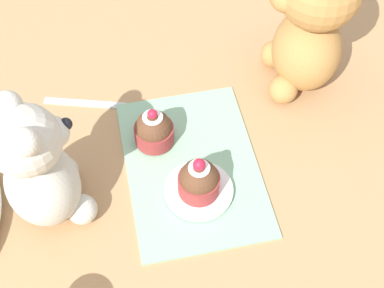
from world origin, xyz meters
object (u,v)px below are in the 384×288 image
at_px(saucer_plate, 202,190).
at_px(cupcake_near_tan_bear, 202,179).
at_px(teddy_bear_tan, 311,21).
at_px(teaspoon, 85,103).
at_px(teddy_bear_cream, 39,169).
at_px(cupcake_near_cream_bear, 154,130).

distance_m(saucer_plate, cupcake_near_tan_bear, 0.03).
xyz_separation_m(teddy_bear_tan, teaspoon, (0.02, 0.34, -0.12)).
height_order(teddy_bear_cream, teaspoon, teddy_bear_cream).
xyz_separation_m(teddy_bear_tan, cupcake_near_cream_bear, (-0.08, 0.25, -0.09)).
relative_size(saucer_plate, teaspoon, 0.74).
distance_m(teddy_bear_tan, saucer_plate, 0.29).
height_order(teddy_bear_cream, cupcake_near_tan_bear, teddy_bear_cream).
bearing_deg(teaspoon, teddy_bear_tan, 13.72).
bearing_deg(saucer_plate, teddy_bear_tan, -48.24).
height_order(teddy_bear_tan, teaspoon, teddy_bear_tan).
xyz_separation_m(teddy_bear_cream, teaspoon, (0.18, -0.06, -0.09)).
relative_size(cupcake_near_tan_bear, teaspoon, 0.54).
height_order(cupcake_near_cream_bear, teaspoon, cupcake_near_cream_bear).
xyz_separation_m(teddy_bear_cream, cupcake_near_cream_bear, (0.08, -0.15, -0.06)).
distance_m(teddy_bear_tan, cupcake_near_cream_bear, 0.27).
bearing_deg(cupcake_near_cream_bear, teaspoon, 44.75).
distance_m(teddy_bear_cream, cupcake_near_tan_bear, 0.21).
xyz_separation_m(cupcake_near_cream_bear, cupcake_near_tan_bear, (-0.10, -0.05, 0.01)).
relative_size(teddy_bear_cream, cupcake_near_cream_bear, 3.04).
distance_m(teddy_bear_cream, teaspoon, 0.21).
bearing_deg(cupcake_near_tan_bear, cupcake_near_cream_bear, 26.19).
relative_size(cupcake_near_cream_bear, saucer_plate, 0.71).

